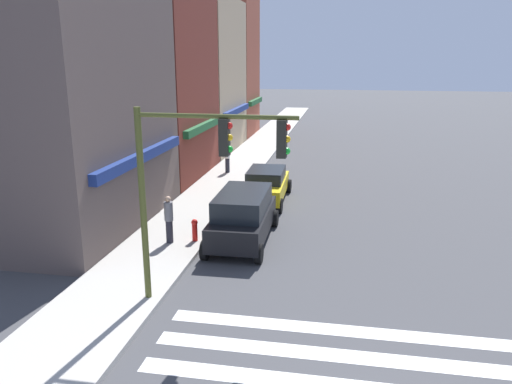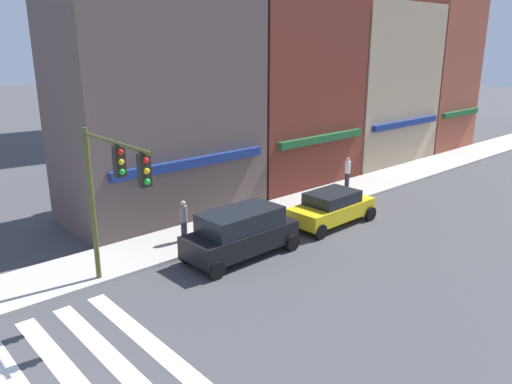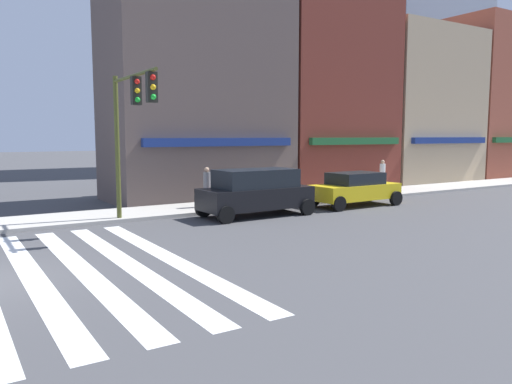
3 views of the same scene
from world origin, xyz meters
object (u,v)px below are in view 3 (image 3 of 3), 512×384
Objects in this scene: suv_black at (256,191)px; pedestrian_white_shirt at (382,175)px; sedan_yellow at (355,188)px; pedestrian_grey_coat at (207,186)px; traffic_signal at (130,115)px; fire_hydrant at (223,198)px.

suv_black is 2.67× the size of pedestrian_white_shirt.
sedan_yellow is at bearing -1.02° from suv_black.
pedestrian_grey_coat is at bearing 157.05° from sedan_yellow.
suv_black is at bearing 178.60° from sedan_yellow.
pedestrian_grey_coat is (4.22, 2.49, -2.94)m from traffic_signal.
fire_hydrant is at bearing 163.19° from sedan_yellow.
traffic_signal is 16.36m from pedestrian_white_shirt.
pedestrian_white_shirt is at bearing 30.18° from sedan_yellow.
traffic_signal is at bearing -160.35° from fire_hydrant.
traffic_signal is 3.13× the size of pedestrian_grey_coat.
pedestrian_white_shirt is 2.10× the size of fire_hydrant.
pedestrian_grey_coat is at bearing 30.53° from traffic_signal.
suv_black is at bearing -45.94° from pedestrian_grey_coat.
pedestrian_white_shirt is (5.09, 3.13, 0.23)m from sedan_yellow.
suv_black is (5.19, -0.08, -2.99)m from traffic_signal.
traffic_signal is at bearing -126.05° from pedestrian_grey_coat.
suv_black is 11.07m from pedestrian_white_shirt.
pedestrian_white_shirt is 11.60m from pedestrian_grey_coat.
pedestrian_white_shirt is at bearing 26.21° from pedestrian_grey_coat.
traffic_signal is 1.25× the size of sedan_yellow.
traffic_signal reaches higher than pedestrian_white_shirt.
traffic_signal reaches higher than sedan_yellow.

